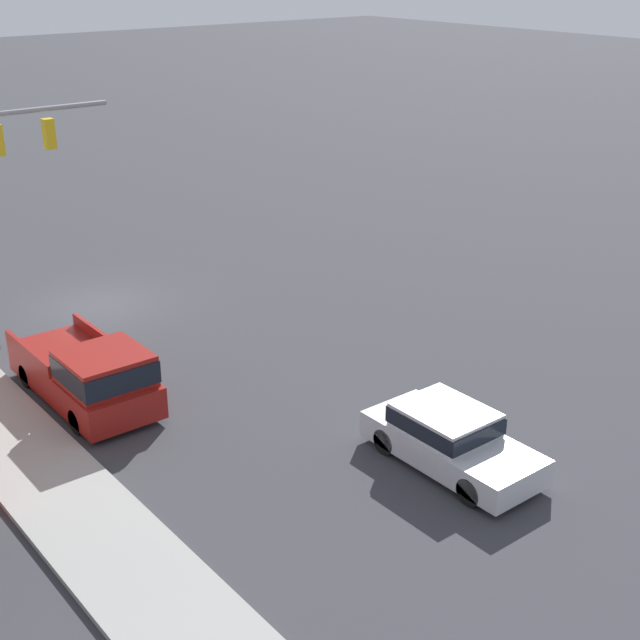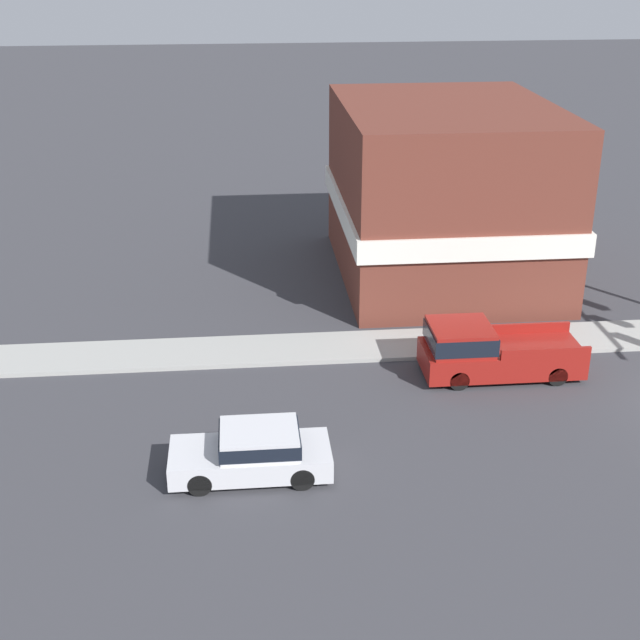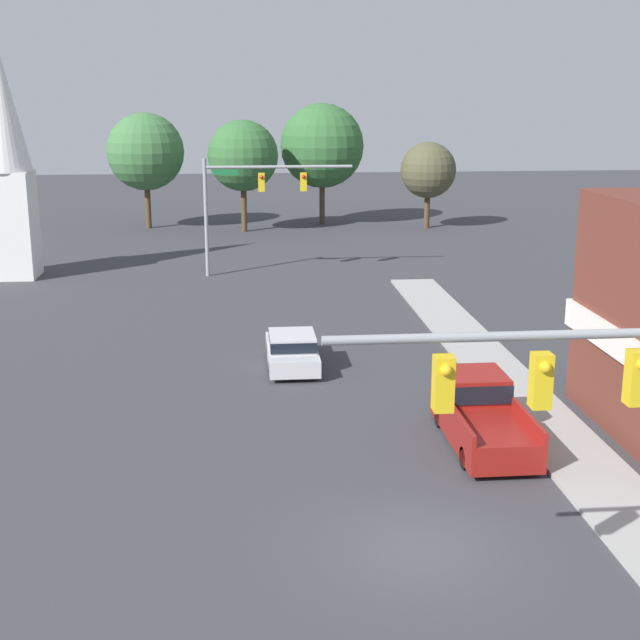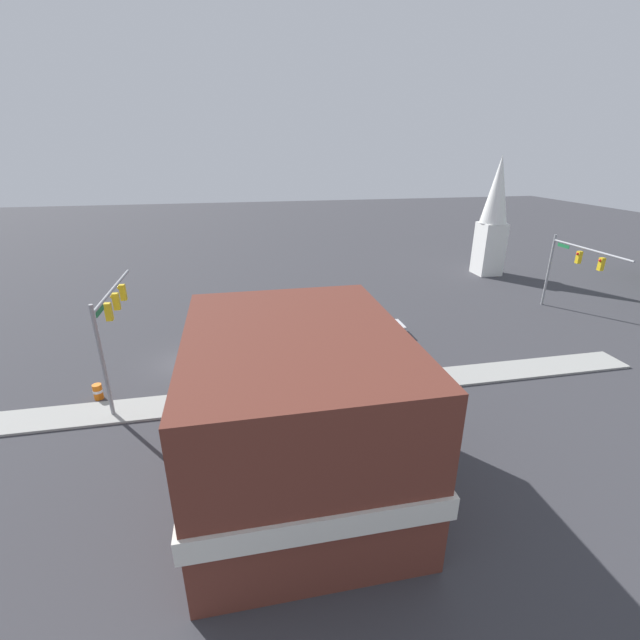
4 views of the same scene
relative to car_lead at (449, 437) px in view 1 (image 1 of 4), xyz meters
The scene contains 3 objects.
ground_plane 14.70m from the car_lead, 81.93° to the right, with size 200.00×200.00×0.00m, color #38383D.
car_lead is the anchor object (origin of this frame).
pickup_truck_parked 9.56m from the car_lead, 56.35° to the right, with size 2.13×5.33×1.86m.
Camera 1 is at (11.60, 26.89, 11.31)m, focal length 50.00 mm.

